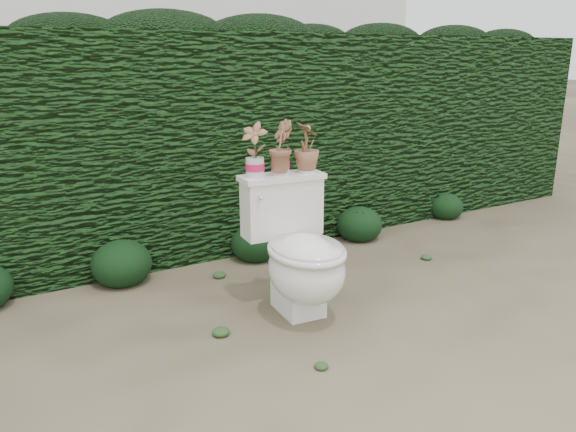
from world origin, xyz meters
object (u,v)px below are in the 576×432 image
potted_plant_left (255,151)px  potted_plant_center (280,149)px  toilet (300,255)px  potted_plant_right (307,149)px

potted_plant_left → potted_plant_center: potted_plant_center is taller
toilet → potted_plant_left: 0.64m
potted_plant_right → potted_plant_center: bearing=90.2°
potted_plant_left → potted_plant_right: size_ratio=1.06×
toilet → potted_plant_right: bearing=55.9°
toilet → potted_plant_right: potted_plant_right is taller
toilet → potted_plant_center: 0.62m
toilet → potted_plant_left: (-0.15, 0.25, 0.57)m
potted_plant_left → potted_plant_right: (0.33, -0.03, -0.01)m
potted_plant_left → toilet: bearing=-5.0°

